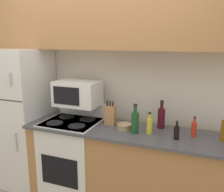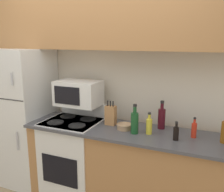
{
  "view_description": "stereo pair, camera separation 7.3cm",
  "coord_description": "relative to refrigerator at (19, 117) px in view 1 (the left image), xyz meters",
  "views": [
    {
      "loc": [
        1.14,
        -2.07,
        1.83
      ],
      "look_at": [
        0.22,
        0.25,
        1.26
      ],
      "focal_mm": 40.0,
      "sensor_mm": 36.0,
      "label": 1
    },
    {
      "loc": [
        1.21,
        -2.04,
        1.83
      ],
      "look_at": [
        0.22,
        0.25,
        1.26
      ],
      "focal_mm": 40.0,
      "sensor_mm": 36.0,
      "label": 2
    }
  ],
  "objects": [
    {
      "name": "bowl",
      "position": [
        1.44,
        -0.05,
        0.08
      ],
      "size": [
        0.16,
        0.16,
        0.06
      ],
      "color": "tan",
      "rests_on": "lower_cabinets"
    },
    {
      "name": "wall_back",
      "position": [
        1.09,
        0.36,
        0.42
      ],
      "size": [
        8.0,
        0.05,
        2.55
      ],
      "color": "beige",
      "rests_on": "ground_plane"
    },
    {
      "name": "bottle_hot_sauce",
      "position": [
        2.13,
        0.01,
        0.13
      ],
      "size": [
        0.05,
        0.05,
        0.2
      ],
      "color": "red",
      "rests_on": "lower_cabinets"
    },
    {
      "name": "bottle_soy_sauce",
      "position": [
        1.98,
        -0.13,
        0.12
      ],
      "size": [
        0.05,
        0.05,
        0.18
      ],
      "color": "black",
      "rests_on": "lower_cabinets"
    },
    {
      "name": "stove",
      "position": [
        0.81,
        -0.05,
        -0.38
      ],
      "size": [
        0.62,
        0.59,
        1.08
      ],
      "color": "white",
      "rests_on": "ground_plane"
    },
    {
      "name": "bottle_cooking_spray",
      "position": [
        1.71,
        -0.07,
        0.14
      ],
      "size": [
        0.06,
        0.06,
        0.22
      ],
      "color": "gold",
      "rests_on": "lower_cabinets"
    },
    {
      "name": "lower_cabinets",
      "position": [
        1.46,
        -0.04,
        -0.4
      ],
      "size": [
        2.17,
        0.6,
        0.91
      ],
      "color": "#B27A47",
      "rests_on": "ground_plane"
    },
    {
      "name": "bottle_wine_green",
      "position": [
        1.57,
        -0.11,
        0.17
      ],
      "size": [
        0.08,
        0.08,
        0.3
      ],
      "color": "#194C23",
      "rests_on": "lower_cabinets"
    },
    {
      "name": "knife_block",
      "position": [
        1.25,
        0.03,
        0.16
      ],
      "size": [
        0.11,
        0.08,
        0.27
      ],
      "color": "#B27A47",
      "rests_on": "lower_cabinets"
    },
    {
      "name": "upper_cabinets",
      "position": [
        1.09,
        0.16,
        1.14
      ],
      "size": [
        2.92,
        0.35,
        0.57
      ],
      "color": "#B27A47",
      "rests_on": "refrigerator"
    },
    {
      "name": "refrigerator",
      "position": [
        0.0,
        0.0,
        0.0
      ],
      "size": [
        0.74,
        0.67,
        1.72
      ],
      "color": "white",
      "rests_on": "ground_plane"
    },
    {
      "name": "microwave",
      "position": [
        0.83,
        0.06,
        0.37
      ],
      "size": [
        0.5,
        0.34,
        0.28
      ],
      "color": "white",
      "rests_on": "stove"
    },
    {
      "name": "bottle_wine_red",
      "position": [
        1.79,
        0.13,
        0.17
      ],
      "size": [
        0.08,
        0.08,
        0.3
      ],
      "color": "#470F19",
      "rests_on": "lower_cabinets"
    }
  ]
}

